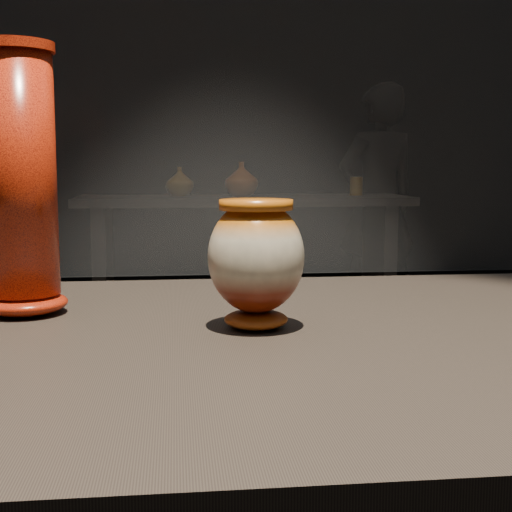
{
  "coord_description": "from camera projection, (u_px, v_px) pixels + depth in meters",
  "views": [
    {
      "loc": [
        -0.13,
        -0.81,
        1.1
      ],
      "look_at": [
        -0.03,
        0.03,
        0.99
      ],
      "focal_mm": 50.0,
      "sensor_mm": 36.0,
      "label": 1
    }
  ],
  "objects": [
    {
      "name": "tall_vase",
      "position": [
        20.0,
        185.0,
        0.92
      ],
      "size": [
        0.13,
        0.13,
        0.35
      ],
      "rotation": [
        0.0,
        0.0,
        0.17
      ],
      "color": "red",
      "rests_on": "display_plinth"
    },
    {
      "name": "back_shelf",
      "position": [
        244.0,
        239.0,
        4.35
      ],
      "size": [
        2.0,
        0.6,
        0.9
      ],
      "color": "black",
      "rests_on": "ground"
    },
    {
      "name": "main_vase",
      "position": [
        256.0,
        258.0,
        0.85
      ],
      "size": [
        0.14,
        0.14,
        0.16
      ],
      "rotation": [
        0.0,
        0.0,
        -0.23
      ],
      "color": "#671A09",
      "rests_on": "display_plinth"
    },
    {
      "name": "back_vase_right",
      "position": [
        356.0,
        186.0,
        4.42
      ],
      "size": [
        0.08,
        0.08,
        0.11
      ],
      "primitive_type": "cylinder",
      "color": "#936015",
      "rests_on": "back_shelf"
    },
    {
      "name": "back_vase_left",
      "position": [
        180.0,
        182.0,
        4.31
      ],
      "size": [
        0.18,
        0.18,
        0.17
      ],
      "primitive_type": "imported",
      "rotation": [
        0.0,
        0.0,
        4.79
      ],
      "color": "#936015",
      "rests_on": "back_shelf"
    },
    {
      "name": "back_vase_mid",
      "position": [
        242.0,
        179.0,
        4.26
      ],
      "size": [
        0.26,
        0.26,
        0.21
      ],
      "primitive_type": "imported",
      "rotation": [
        0.0,
        0.0,
        1.97
      ],
      "color": "#671A09",
      "rests_on": "back_shelf"
    },
    {
      "name": "visitor",
      "position": [
        377.0,
        204.0,
        4.9
      ],
      "size": [
        0.68,
        0.53,
        1.64
      ],
      "primitive_type": "imported",
      "rotation": [
        0.0,
        0.0,
        3.4
      ],
      "color": "black",
      "rests_on": "ground"
    }
  ]
}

